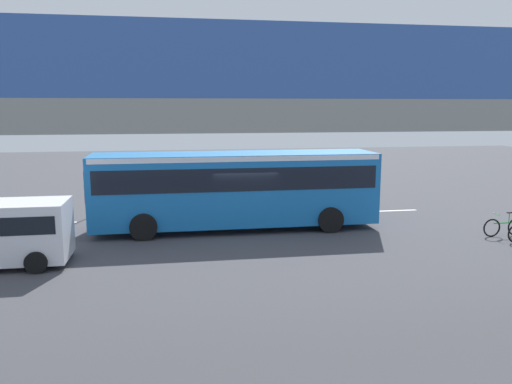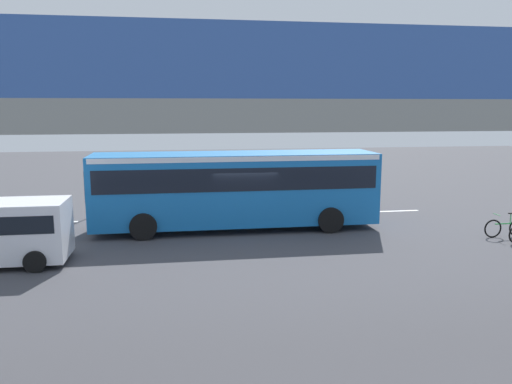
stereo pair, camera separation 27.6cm
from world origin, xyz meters
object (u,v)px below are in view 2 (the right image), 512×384
(bicycle_green, at_px, (505,228))
(pedestrian, at_px, (372,190))
(city_bus, at_px, (235,184))
(traffic_sign, at_px, (98,174))

(bicycle_green, height_order, pedestrian, pedestrian)
(city_bus, distance_m, traffic_sign, 7.26)
(pedestrian, height_order, traffic_sign, traffic_sign)
(pedestrian, relative_size, traffic_sign, 0.64)
(bicycle_green, xyz_separation_m, traffic_sign, (16.23, -7.03, 1.52))
(bicycle_green, distance_m, traffic_sign, 17.75)
(city_bus, height_order, pedestrian, city_bus)
(city_bus, relative_size, pedestrian, 6.44)
(city_bus, relative_size, traffic_sign, 4.12)
(bicycle_green, xyz_separation_m, pedestrian, (2.90, -6.40, 0.51))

